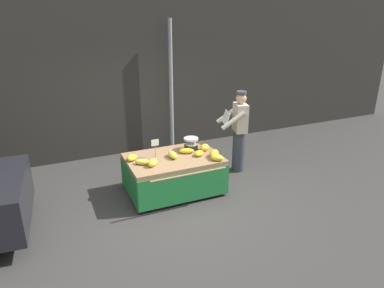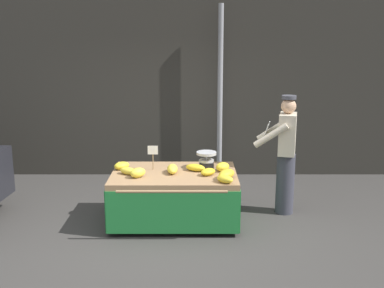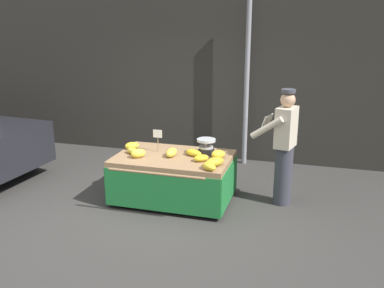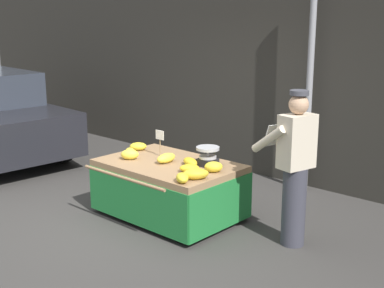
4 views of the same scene
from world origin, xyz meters
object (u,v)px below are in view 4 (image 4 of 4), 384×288
at_px(banana_bunch_6, 196,174).
at_px(weighing_scale, 208,156).
at_px(banana_bunch_3, 214,167).
at_px(banana_bunch_4, 130,154).
at_px(banana_bunch_7, 130,152).
at_px(banana_bunch_1, 189,168).
at_px(street_pole, 309,86).
at_px(banana_bunch_2, 166,158).
at_px(banana_bunch_5, 138,146).
at_px(banana_bunch_8, 190,162).
at_px(price_sign, 160,137).
at_px(banana_bunch_0, 182,178).
at_px(banana_cart, 169,177).
at_px(vendor_person, 295,168).

bearing_deg(banana_bunch_6, weighing_scale, 116.62).
bearing_deg(banana_bunch_3, banana_bunch_4, -165.77).
xyz_separation_m(banana_bunch_6, banana_bunch_7, (-1.30, 0.19, -0.01)).
bearing_deg(banana_bunch_1, street_pole, 82.80).
xyz_separation_m(banana_bunch_2, banana_bunch_5, (-0.71, 0.18, -0.01)).
relative_size(street_pole, banana_bunch_5, 13.44).
bearing_deg(banana_bunch_8, banana_bunch_3, -1.50).
relative_size(banana_bunch_3, banana_bunch_8, 0.75).
relative_size(price_sign, banana_bunch_4, 1.53).
xyz_separation_m(weighing_scale, banana_bunch_0, (0.22, -0.67, -0.07)).
distance_m(banana_bunch_1, banana_bunch_8, 0.26).
height_order(street_pole, price_sign, street_pole).
bearing_deg(banana_bunch_7, banana_bunch_2, 6.92).
xyz_separation_m(weighing_scale, banana_bunch_8, (-0.15, -0.14, -0.07)).
distance_m(weighing_scale, banana_bunch_7, 1.10).
bearing_deg(banana_bunch_6, banana_bunch_1, 146.57).
bearing_deg(street_pole, banana_bunch_8, -102.68).
xyz_separation_m(banana_cart, banana_bunch_6, (0.69, -0.28, 0.24)).
bearing_deg(banana_bunch_5, banana_bunch_1, -13.28).
bearing_deg(banana_bunch_3, banana_bunch_0, -90.34).
bearing_deg(banana_bunch_2, banana_bunch_4, -155.77).
distance_m(banana_bunch_1, banana_bunch_2, 0.49).
bearing_deg(banana_bunch_0, banana_bunch_5, 156.15).
bearing_deg(banana_cart, vendor_person, 12.08).
bearing_deg(banana_bunch_0, weighing_scale, 107.71).
relative_size(banana_bunch_3, banana_bunch_7, 0.74).
height_order(banana_bunch_4, banana_bunch_7, banana_bunch_4).
xyz_separation_m(street_pole, banana_bunch_5, (-1.47, -1.87, -0.77)).
xyz_separation_m(banana_bunch_0, banana_bunch_7, (-1.26, 0.37, -0.00)).
xyz_separation_m(banana_bunch_1, banana_bunch_4, (-0.93, -0.10, 0.02)).
xyz_separation_m(street_pole, banana_bunch_6, (-0.04, -2.31, -0.76)).
height_order(banana_bunch_6, vendor_person, vendor_person).
distance_m(banana_bunch_0, banana_bunch_6, 0.18).
relative_size(banana_bunch_6, banana_bunch_8, 1.06).
distance_m(banana_cart, price_sign, 0.54).
height_order(weighing_scale, banana_bunch_5, weighing_scale).
distance_m(street_pole, banana_bunch_8, 2.15).
relative_size(street_pole, banana_bunch_7, 10.66).
relative_size(banana_cart, banana_bunch_5, 7.58).
bearing_deg(banana_bunch_1, banana_bunch_3, 42.45).
bearing_deg(banana_bunch_2, price_sign, 149.29).
bearing_deg(street_pole, banana_bunch_5, -128.05).
xyz_separation_m(street_pole, banana_bunch_8, (-0.44, -1.96, -0.77)).
relative_size(weighing_scale, banana_bunch_6, 0.94).
relative_size(weighing_scale, banana_bunch_1, 1.22).
distance_m(banana_bunch_2, vendor_person, 1.64).
bearing_deg(banana_bunch_0, street_pole, 88.38).
bearing_deg(banana_bunch_3, weighing_scale, 145.29).
height_order(banana_bunch_3, banana_bunch_6, banana_bunch_3).
bearing_deg(banana_cart, price_sign, 154.53).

